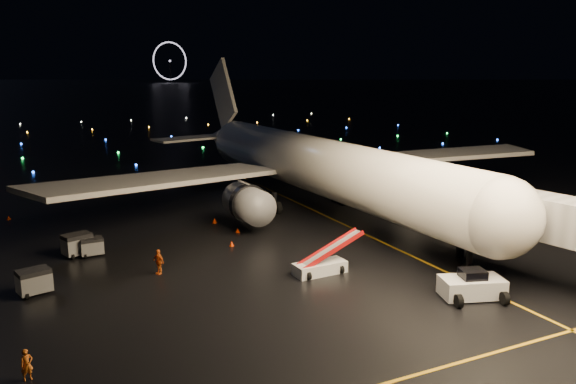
% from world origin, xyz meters
% --- Properties ---
extents(ground, '(2000.00, 2000.00, 0.00)m').
position_xyz_m(ground, '(0.00, 300.00, 0.00)').
color(ground, black).
rests_on(ground, ground).
extents(lane_centre, '(0.25, 80.00, 0.02)m').
position_xyz_m(lane_centre, '(12.00, 15.00, 0.01)').
color(lane_centre, '#D09610').
rests_on(lane_centre, ground).
extents(airliner, '(62.27, 59.38, 17.04)m').
position_xyz_m(airliner, '(11.92, 25.76, 8.52)').
color(airliner, silver).
rests_on(airliner, ground).
extents(pushback_tug, '(4.68, 3.38, 2.00)m').
position_xyz_m(pushback_tug, '(10.17, -3.50, 1.00)').
color(pushback_tug, silver).
rests_on(pushback_tug, ground).
extents(belt_loader, '(6.09, 1.93, 2.92)m').
position_xyz_m(belt_loader, '(3.01, 5.05, 1.46)').
color(belt_loader, silver).
rests_on(belt_loader, ground).
extents(crew_a, '(0.70, 0.56, 1.66)m').
position_xyz_m(crew_a, '(-17.55, -1.91, 0.83)').
color(crew_a, orange).
rests_on(crew_a, ground).
extents(crew_c, '(0.94, 1.24, 1.96)m').
position_xyz_m(crew_c, '(-8.15, 10.33, 0.98)').
color(crew_c, orange).
rests_on(crew_c, ground).
extents(safety_cone_0, '(0.49, 0.49, 0.48)m').
position_xyz_m(safety_cone_0, '(-0.73, 14.50, 0.24)').
color(safety_cone_0, '#F93400').
rests_on(safety_cone_0, ground).
extents(safety_cone_1, '(0.60, 0.60, 0.55)m').
position_xyz_m(safety_cone_1, '(0.33, 22.54, 0.27)').
color(safety_cone_1, '#F93400').
rests_on(safety_cone_1, ground).
extents(safety_cone_2, '(0.49, 0.49, 0.45)m').
position_xyz_m(safety_cone_2, '(1.26, 18.30, 0.23)').
color(safety_cone_2, '#F93400').
rests_on(safety_cone_2, ground).
extents(safety_cone_3, '(0.48, 0.48, 0.48)m').
position_xyz_m(safety_cone_3, '(-18.69, 33.09, 0.24)').
color(safety_cone_3, '#F93400').
rests_on(safety_cone_3, ground).
extents(ferris_wheel, '(49.33, 16.80, 52.00)m').
position_xyz_m(ferris_wheel, '(170.00, 720.00, 26.00)').
color(ferris_wheel, black).
rests_on(ferris_wheel, ground).
extents(taxiway_lights, '(164.00, 92.00, 0.36)m').
position_xyz_m(taxiway_lights, '(0.00, 106.00, 0.18)').
color(taxiway_lights, black).
rests_on(taxiway_lights, ground).
extents(baggage_cart_0, '(1.86, 1.33, 1.54)m').
position_xyz_m(baggage_cart_0, '(-12.23, 17.11, 0.77)').
color(baggage_cart_0, gray).
rests_on(baggage_cart_0, ground).
extents(baggage_cart_1, '(2.61, 2.20, 1.89)m').
position_xyz_m(baggage_cart_1, '(-13.32, 17.63, 0.94)').
color(baggage_cart_1, gray).
rests_on(baggage_cart_1, ground).
extents(baggage_cart_2, '(2.44, 2.01, 1.80)m').
position_xyz_m(baggage_cart_2, '(-16.86, 10.06, 0.90)').
color(baggage_cart_2, gray).
rests_on(baggage_cart_2, ground).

